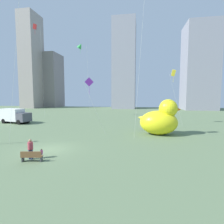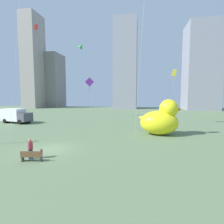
% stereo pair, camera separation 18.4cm
% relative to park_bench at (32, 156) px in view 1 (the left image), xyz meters
% --- Properties ---
extents(ground_plane, '(140.00, 140.00, 0.00)m').
position_rel_park_bench_xyz_m(ground_plane, '(-0.23, 3.22, -0.48)').
color(ground_plane, '#5F7552').
extents(park_bench, '(1.74, 0.73, 0.90)m').
position_rel_park_bench_xyz_m(park_bench, '(0.00, 0.00, 0.00)').
color(park_bench, brown).
rests_on(park_bench, ground).
extents(person_adult, '(0.43, 0.43, 1.74)m').
position_rel_park_bench_xyz_m(person_adult, '(-0.45, 0.54, 0.49)').
color(person_adult, '#38476B').
rests_on(person_adult, ground).
extents(person_child, '(0.21, 0.21, 0.85)m').
position_rel_park_bench_xyz_m(person_child, '(0.40, 0.82, -0.01)').
color(person_child, silver).
rests_on(person_child, ground).
extents(giant_inflatable_duck, '(5.97, 3.83, 4.95)m').
position_rel_park_bench_xyz_m(giant_inflatable_duck, '(11.55, 12.12, 1.63)').
color(giant_inflatable_duck, yellow).
rests_on(giant_inflatable_duck, ground).
extents(box_truck, '(6.74, 3.53, 2.85)m').
position_rel_park_bench_xyz_m(box_truck, '(-15.96, 18.16, 0.98)').
color(box_truck, white).
rests_on(box_truck, ground).
extents(city_skyline, '(81.37, 19.22, 41.97)m').
position_rel_park_bench_xyz_m(city_skyline, '(-1.76, 63.47, 17.28)').
color(city_skyline, '#9E938C').
rests_on(city_skyline, ground).
extents(kite_yellow, '(2.86, 2.17, 10.35)m').
position_rel_park_bench_xyz_m(kite_yellow, '(14.81, 21.50, 9.16)').
color(kite_yellow, silver).
rests_on(kite_yellow, ground).
extents(kite_red, '(2.25, 2.45, 22.11)m').
position_rel_park_bench_xyz_m(kite_red, '(-15.64, 25.83, 20.76)').
color(kite_red, silver).
rests_on(kite_red, ground).
extents(kite_green, '(2.90, 3.52, 17.68)m').
position_rel_park_bench_xyz_m(kite_green, '(-5.01, 26.67, 16.38)').
color(kite_green, silver).
rests_on(kite_green, ground).
extents(kite_purple, '(2.97, 2.66, 7.98)m').
position_rel_park_bench_xyz_m(kite_purple, '(1.76, 10.86, 6.61)').
color(kite_purple, silver).
rests_on(kite_purple, ground).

